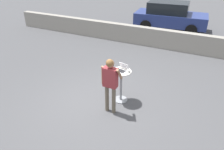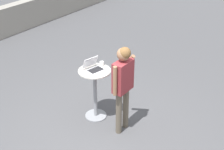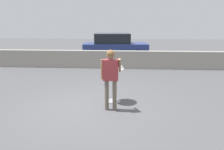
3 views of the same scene
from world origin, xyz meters
name	(u,v)px [view 1 (image 1 of 3)]	position (x,y,z in m)	size (l,w,h in m)	color
ground_plane	(98,104)	(0.00, 0.00, 0.00)	(50.00, 50.00, 0.00)	#4C4C4F
pavement_kerb	(152,37)	(0.00, 5.44, 0.45)	(16.56, 0.35, 0.91)	gray
cafe_table	(121,82)	(0.55, 0.49, 0.64)	(0.60, 0.60, 1.03)	gray
laptop	(122,69)	(0.56, 0.51, 1.08)	(0.37, 0.37, 0.22)	silver
coffee_mug	(129,71)	(0.77, 0.49, 1.07)	(0.11, 0.08, 0.08)	white
standing_person	(110,80)	(0.51, -0.16, 1.06)	(0.54, 0.36, 1.68)	brown
parked_car_near_street	(170,16)	(0.10, 8.61, 0.82)	(4.30, 2.16, 1.63)	navy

